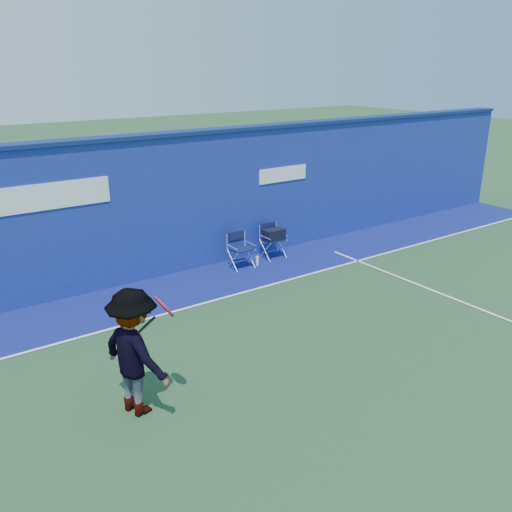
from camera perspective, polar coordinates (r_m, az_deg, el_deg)
ground at (r=8.18m, az=4.05°, el=-13.26°), size 80.00×80.00×0.00m
stadium_wall at (r=11.73m, az=-11.94°, el=4.97°), size 24.00×0.50×3.08m
out_of_bounds_strip at (r=11.27m, az=-9.13°, el=-3.77°), size 24.00×1.80×0.01m
court_lines at (r=8.58m, az=1.49°, el=-11.43°), size 24.00×12.00×0.01m
directors_chair_left at (r=12.38m, az=-1.62°, el=-0.02°), size 0.49×0.45×0.82m
directors_chair_right at (r=12.99m, az=1.82°, el=1.28°), size 0.49×0.44×0.83m
water_bottle at (r=12.55m, az=0.14°, el=-0.51°), size 0.07×0.07×0.22m
tennis_player at (r=7.34m, az=-12.64°, el=-9.83°), size 1.00×1.28×1.76m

